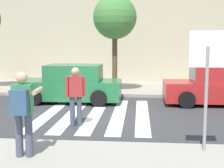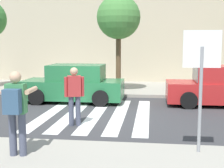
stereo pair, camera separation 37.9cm
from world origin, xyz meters
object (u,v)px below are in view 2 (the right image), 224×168
at_px(parked_car_green, 74,84).
at_px(photographer_with_backpack, 16,106).
at_px(pedestrian_crossing, 74,93).
at_px(stop_sign, 202,64).
at_px(street_tree_center, 119,18).
at_px(parked_car_red, 221,87).

bearing_deg(parked_car_green, photographer_with_backpack, -85.85).
height_order(photographer_with_backpack, pedestrian_crossing, photographer_with_backpack).
xyz_separation_m(stop_sign, parked_car_green, (-4.17, 5.94, -1.26)).
distance_m(pedestrian_crossing, street_tree_center, 6.30).
xyz_separation_m(photographer_with_backpack, parked_car_red, (5.38, 6.65, -0.44)).
xyz_separation_m(photographer_with_backpack, street_tree_center, (1.14, 8.66, 2.39)).
bearing_deg(parked_car_green, stop_sign, -54.93).
xyz_separation_m(photographer_with_backpack, pedestrian_crossing, (0.45, 2.96, -0.19)).
distance_m(stop_sign, parked_car_red, 6.30).
height_order(pedestrian_crossing, street_tree_center, street_tree_center).
height_order(parked_car_red, street_tree_center, street_tree_center).
bearing_deg(photographer_with_backpack, pedestrian_crossing, 81.36).
bearing_deg(parked_car_green, pedestrian_crossing, -75.86).
distance_m(photographer_with_backpack, pedestrian_crossing, 3.00).
bearing_deg(street_tree_center, parked_car_red, -25.27).
relative_size(parked_car_red, street_tree_center, 0.92).
bearing_deg(parked_car_red, stop_sign, -105.93).
relative_size(stop_sign, pedestrian_crossing, 1.47).
distance_m(photographer_with_backpack, street_tree_center, 9.05).
bearing_deg(photographer_with_backpack, street_tree_center, 82.52).
distance_m(pedestrian_crossing, parked_car_red, 6.17).
distance_m(parked_car_red, street_tree_center, 5.48).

